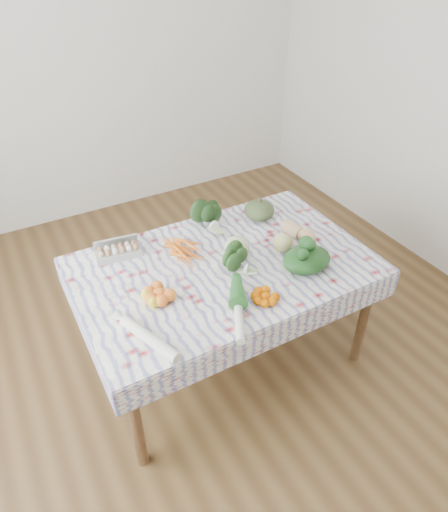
{
  "coord_description": "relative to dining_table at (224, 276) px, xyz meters",
  "views": [
    {
      "loc": [
        -0.99,
        -1.78,
        2.35
      ],
      "look_at": [
        0.0,
        0.0,
        0.82
      ],
      "focal_mm": 32.0,
      "sensor_mm": 36.0,
      "label": 1
    }
  ],
  "objects": [
    {
      "name": "broccoli",
      "position": [
        0.03,
        -0.1,
        0.14
      ],
      "size": [
        0.21,
        0.21,
        0.11
      ],
      "primitive_type": "ellipsoid",
      "rotation": [
        0.0,
        0.0,
        0.76
      ],
      "color": "#224419",
      "rests_on": "tablecloth"
    },
    {
      "name": "leek",
      "position": [
        -0.13,
        -0.38,
        0.11
      ],
      "size": [
        0.24,
        0.41,
        0.05
      ],
      "primitive_type": "cylinder",
      "rotation": [
        1.57,
        0.0,
        -0.48
      ],
      "color": "silver",
      "rests_on": "tablecloth"
    },
    {
      "name": "kabocha_squash",
      "position": [
        0.44,
        0.32,
        0.15
      ],
      "size": [
        0.26,
        0.26,
        0.13
      ],
      "primitive_type": "ellipsoid",
      "rotation": [
        0.0,
        0.0,
        0.43
      ],
      "color": "#40522B",
      "rests_on": "tablecloth"
    },
    {
      "name": "ground",
      "position": [
        0.0,
        0.0,
        -0.68
      ],
      "size": [
        4.5,
        4.5,
        0.0
      ],
      "primitive_type": "plane",
      "color": "#55391D",
      "rests_on": "ground"
    },
    {
      "name": "orange_cluster",
      "position": [
        -0.43,
        -0.09,
        0.12
      ],
      "size": [
        0.28,
        0.28,
        0.07
      ],
      "primitive_type": "cube",
      "rotation": [
        0.0,
        0.0,
        0.34
      ],
      "color": "orange",
      "rests_on": "tablecloth"
    },
    {
      "name": "tablecloth",
      "position": [
        0.0,
        0.0,
        0.08
      ],
      "size": [
        1.66,
        1.06,
        0.01
      ],
      "primitive_type": "cube",
      "color": "white",
      "rests_on": "dining_table"
    },
    {
      "name": "egg_carton",
      "position": [
        -0.5,
        0.35,
        0.12
      ],
      "size": [
        0.27,
        0.14,
        0.07
      ],
      "primitive_type": "cube",
      "rotation": [
        0.0,
        0.0,
        -0.13
      ],
      "color": "#A9A9A4",
      "rests_on": "tablecloth"
    },
    {
      "name": "butternut_squash",
      "position": [
        0.52,
        0.0,
        0.14
      ],
      "size": [
        0.14,
        0.25,
        0.11
      ],
      "primitive_type": "ellipsoid",
      "rotation": [
        0.0,
        0.0,
        0.15
      ],
      "color": "tan",
      "rests_on": "tablecloth"
    },
    {
      "name": "daikon",
      "position": [
        -0.59,
        -0.35,
        0.11
      ],
      "size": [
        0.18,
        0.38,
        0.06
      ],
      "primitive_type": "cylinder",
      "rotation": [
        1.57,
        0.0,
        0.35
      ],
      "color": "white",
      "rests_on": "tablecloth"
    },
    {
      "name": "carrot_bunch",
      "position": [
        -0.17,
        0.19,
        0.11
      ],
      "size": [
        0.28,
        0.27,
        0.04
      ],
      "primitive_type": "cube",
      "rotation": [
        0.0,
        0.0,
        0.21
      ],
      "color": "orange",
      "rests_on": "tablecloth"
    },
    {
      "name": "mandarin_cluster",
      "position": [
        0.04,
        -0.36,
        0.11
      ],
      "size": [
        0.2,
        0.2,
        0.05
      ],
      "primitive_type": "cube",
      "rotation": [
        0.0,
        0.0,
        0.16
      ],
      "color": "#E56600",
      "rests_on": "tablecloth"
    },
    {
      "name": "cabbage",
      "position": [
        0.1,
        0.02,
        0.15
      ],
      "size": [
        0.15,
        0.15,
        0.14
      ],
      "primitive_type": "sphere",
      "rotation": [
        0.0,
        0.0,
        -0.06
      ],
      "color": "#C9E194",
      "rests_on": "tablecloth"
    },
    {
      "name": "grapefruit",
      "position": [
        0.37,
        -0.05,
        0.14
      ],
      "size": [
        0.13,
        0.13,
        0.12
      ],
      "primitive_type": "sphere",
      "rotation": [
        0.0,
        0.0,
        0.11
      ],
      "color": "#C8BD6C",
      "rests_on": "tablecloth"
    },
    {
      "name": "spinach_bag",
      "position": [
        0.38,
        -0.25,
        0.15
      ],
      "size": [
        0.3,
        0.25,
        0.12
      ],
      "primitive_type": "ellipsoid",
      "rotation": [
        0.0,
        0.0,
        -0.08
      ],
      "color": "#133412",
      "rests_on": "tablecloth"
    },
    {
      "name": "dining_table",
      "position": [
        0.0,
        0.0,
        0.0
      ],
      "size": [
        1.6,
        1.0,
        0.75
      ],
      "color": "brown",
      "rests_on": "ground"
    },
    {
      "name": "wall_back",
      "position": [
        0.0,
        2.25,
        0.72
      ],
      "size": [
        4.0,
        0.04,
        2.8
      ],
      "primitive_type": "cube",
      "color": "white",
      "rests_on": "ground"
    },
    {
      "name": "kale_bunch",
      "position": [
        0.1,
        0.37,
        0.16
      ],
      "size": [
        0.19,
        0.17,
        0.15
      ],
      "primitive_type": "ellipsoid",
      "rotation": [
        0.0,
        0.0,
        0.11
      ],
      "color": "#1B3715",
      "rests_on": "tablecloth"
    }
  ]
}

